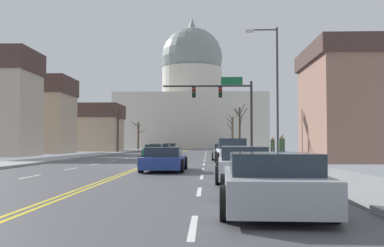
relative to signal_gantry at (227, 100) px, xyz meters
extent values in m
cube|color=#4A4A4F|center=(-5.42, -12.31, -5.18)|extent=(14.00, 180.00, 0.06)
cube|color=yellow|center=(-5.54, -12.31, -5.15)|extent=(0.10, 176.40, 0.00)
cube|color=yellow|center=(-5.30, -12.31, -5.15)|extent=(0.10, 176.40, 0.00)
cube|color=silver|center=(-1.92, -31.21, -5.15)|extent=(0.12, 2.20, 0.00)
cube|color=silver|center=(-1.92, -26.01, -5.15)|extent=(0.12, 2.20, 0.00)
cube|color=silver|center=(-1.92, -20.81, -5.15)|extent=(0.12, 2.20, 0.00)
cube|color=silver|center=(-1.92, -15.61, -5.15)|extent=(0.12, 2.20, 0.00)
cube|color=silver|center=(-1.92, -10.41, -5.15)|extent=(0.12, 2.20, 0.00)
cube|color=silver|center=(-1.92, -5.21, -5.15)|extent=(0.12, 2.20, 0.00)
cube|color=silver|center=(-1.92, -0.01, -5.15)|extent=(0.12, 2.20, 0.00)
cube|color=silver|center=(-1.92, 5.19, -5.15)|extent=(0.12, 2.20, 0.00)
cube|color=silver|center=(-1.92, 10.39, -5.15)|extent=(0.12, 2.20, 0.00)
cube|color=silver|center=(-1.92, 15.59, -5.15)|extent=(0.12, 2.20, 0.00)
cube|color=silver|center=(-1.92, 20.79, -5.15)|extent=(0.12, 2.20, 0.00)
cube|color=silver|center=(-1.92, 25.99, -5.15)|extent=(0.12, 2.20, 0.00)
cube|color=silver|center=(-1.92, 31.19, -5.15)|extent=(0.12, 2.20, 0.00)
cube|color=silver|center=(-1.92, 36.39, -5.15)|extent=(0.12, 2.20, 0.00)
cube|color=silver|center=(-1.92, 41.59, -5.15)|extent=(0.12, 2.20, 0.00)
cube|color=silver|center=(-1.92, 46.79, -5.15)|extent=(0.12, 2.20, 0.00)
cube|color=silver|center=(-1.92, 51.99, -5.15)|extent=(0.12, 2.20, 0.00)
cube|color=silver|center=(-8.92, -20.81, -5.15)|extent=(0.12, 2.20, 0.00)
cube|color=silver|center=(-8.92, -15.61, -5.15)|extent=(0.12, 2.20, 0.00)
cube|color=silver|center=(-8.92, -10.41, -5.15)|extent=(0.12, 2.20, 0.00)
cube|color=silver|center=(-8.92, -5.21, -5.15)|extent=(0.12, 2.20, 0.00)
cube|color=silver|center=(-8.92, -0.01, -5.15)|extent=(0.12, 2.20, 0.00)
cube|color=silver|center=(-8.92, 5.19, -5.15)|extent=(0.12, 2.20, 0.00)
cube|color=silver|center=(-8.92, 10.39, -5.15)|extent=(0.12, 2.20, 0.00)
cube|color=silver|center=(-8.92, 15.59, -5.15)|extent=(0.12, 2.20, 0.00)
cube|color=silver|center=(-8.92, 20.79, -5.15)|extent=(0.12, 2.20, 0.00)
cube|color=silver|center=(-8.92, 25.99, -5.15)|extent=(0.12, 2.20, 0.00)
cube|color=silver|center=(-8.92, 31.19, -5.15)|extent=(0.12, 2.20, 0.00)
cube|color=silver|center=(-8.92, 36.39, -5.15)|extent=(0.12, 2.20, 0.00)
cube|color=silver|center=(-8.92, 41.59, -5.15)|extent=(0.12, 2.20, 0.00)
cube|color=silver|center=(-8.92, 46.79, -5.15)|extent=(0.12, 2.20, 0.00)
cube|color=silver|center=(-8.92, 51.99, -5.15)|extent=(0.12, 2.20, 0.00)
cube|color=gray|center=(3.08, -12.31, -5.08)|extent=(3.00, 180.00, 0.14)
cube|color=gray|center=(-13.92, -12.31, -5.08)|extent=(3.00, 180.00, 0.14)
cylinder|color=#28282D|center=(2.18, 0.01, -1.68)|extent=(0.22, 0.22, 6.65)
cylinder|color=#28282D|center=(-1.72, 0.01, 1.25)|extent=(7.80, 0.16, 0.16)
cube|color=black|center=(-0.55, 0.01, 0.69)|extent=(0.32, 0.28, 0.92)
sphere|color=red|center=(-0.55, -0.15, 0.97)|extent=(0.22, 0.22, 0.22)
sphere|color=#332B05|center=(-0.55, -0.15, 0.69)|extent=(0.22, 0.22, 0.22)
sphere|color=black|center=(-0.55, -0.15, 0.41)|extent=(0.22, 0.22, 0.22)
cube|color=black|center=(-2.89, 0.01, 0.69)|extent=(0.32, 0.28, 0.92)
sphere|color=red|center=(-2.89, -0.15, 0.97)|extent=(0.22, 0.22, 0.22)
sphere|color=#332B05|center=(-2.89, -0.15, 0.69)|extent=(0.22, 0.22, 0.22)
sphere|color=black|center=(-2.89, -0.15, 0.41)|extent=(0.22, 0.22, 0.22)
cube|color=#146033|center=(0.46, 0.03, 1.70)|extent=(1.90, 0.06, 0.70)
cylinder|color=#333338|center=(2.78, -10.57, -0.68)|extent=(0.14, 0.14, 8.65)
cylinder|color=#333338|center=(1.90, -10.57, 3.49)|extent=(1.75, 0.09, 0.09)
cube|color=#B2B2AD|center=(1.03, -10.57, 3.42)|extent=(0.56, 0.24, 0.16)
cube|color=beige|center=(-5.42, 66.40, 1.02)|extent=(33.88, 23.67, 12.34)
cylinder|color=beige|center=(-5.42, 66.40, 10.67)|extent=(14.41, 14.41, 6.96)
sphere|color=gray|center=(-5.42, 66.40, 16.72)|extent=(14.65, 14.65, 14.65)
cone|color=gray|center=(-5.42, 66.40, 25.24)|extent=(1.80, 1.80, 2.40)
cube|color=#9EA3A8|center=(-0.29, -3.31, -4.65)|extent=(1.97, 4.39, 0.67)
cube|color=#232D38|center=(-0.30, -3.63, -4.09)|extent=(1.68, 1.91, 0.47)
cylinder|color=black|center=(-1.18, -1.94, -4.83)|extent=(0.24, 0.65, 0.64)
cylinder|color=black|center=(0.67, -1.99, -4.83)|extent=(0.24, 0.65, 0.64)
cylinder|color=black|center=(-1.25, -4.63, -4.83)|extent=(0.24, 0.65, 0.64)
cylinder|color=black|center=(0.60, -4.68, -4.83)|extent=(0.24, 0.65, 0.64)
cube|color=silver|center=(-0.05, -10.08, -4.55)|extent=(2.03, 5.80, 0.76)
cube|color=#1E2833|center=(-0.07, -9.28, -3.83)|extent=(1.80, 2.00, 0.68)
cube|color=silver|center=(0.00, -12.91, -4.06)|extent=(1.76, 0.14, 0.22)
cylinder|color=black|center=(-1.04, -8.37, -4.75)|extent=(0.30, 0.81, 0.80)
cylinder|color=black|center=(0.87, -8.33, -4.75)|extent=(0.30, 0.81, 0.80)
cylinder|color=black|center=(-0.97, -11.83, -4.75)|extent=(0.30, 0.81, 0.80)
cylinder|color=black|center=(0.94, -11.79, -4.75)|extent=(0.30, 0.81, 0.80)
cube|color=navy|center=(-3.81, -17.00, -4.71)|extent=(1.91, 4.58, 0.55)
cube|color=#232D38|center=(-3.81, -17.34, -4.21)|extent=(1.66, 1.95, 0.45)
cylinder|color=black|center=(-4.73, -15.57, -4.83)|extent=(0.23, 0.64, 0.64)
cylinder|color=black|center=(-2.86, -15.59, -4.83)|extent=(0.23, 0.64, 0.64)
cylinder|color=black|center=(-4.76, -18.40, -4.83)|extent=(0.23, 0.64, 0.64)
cylinder|color=black|center=(-2.89, -18.42, -4.83)|extent=(0.23, 0.64, 0.64)
cube|color=silver|center=(-0.40, -22.57, -4.67)|extent=(1.89, 4.66, 0.63)
cube|color=#232D38|center=(-0.41, -22.84, -4.13)|extent=(1.62, 2.31, 0.45)
cylinder|color=black|center=(-1.25, -21.11, -4.83)|extent=(0.24, 0.65, 0.64)
cylinder|color=black|center=(0.52, -21.16, -4.83)|extent=(0.24, 0.65, 0.64)
cylinder|color=black|center=(-1.32, -23.98, -4.83)|extent=(0.24, 0.65, 0.64)
cylinder|color=black|center=(0.45, -24.02, -4.83)|extent=(0.24, 0.65, 0.64)
cube|color=#9EA3A8|center=(-0.37, -29.25, -4.68)|extent=(2.03, 4.69, 0.62)
cube|color=#232D38|center=(-0.39, -29.69, -4.17)|extent=(1.73, 2.22, 0.41)
cylinder|color=black|center=(-1.26, -27.79, -4.83)|extent=(0.24, 0.65, 0.64)
cylinder|color=black|center=(0.62, -27.85, -4.83)|extent=(0.24, 0.65, 0.64)
cylinder|color=black|center=(-1.36, -30.66, -4.83)|extent=(0.24, 0.65, 0.64)
cylinder|color=black|center=(0.52, -30.72, -4.83)|extent=(0.24, 0.65, 0.64)
cube|color=#1E7247|center=(-6.98, 4.43, -4.69)|extent=(1.75, 4.30, 0.60)
cube|color=#232D38|center=(-6.98, 4.55, -4.17)|extent=(1.53, 1.94, 0.44)
cylinder|color=black|center=(-6.13, 3.09, -4.83)|extent=(0.22, 0.64, 0.64)
cylinder|color=black|center=(-7.85, 3.10, -4.83)|extent=(0.22, 0.64, 0.64)
cylinder|color=black|center=(-6.11, 5.76, -4.83)|extent=(0.22, 0.64, 0.64)
cylinder|color=black|center=(-7.84, 5.77, -4.83)|extent=(0.22, 0.64, 0.64)
cube|color=navy|center=(-7.02, 12.77, -4.70)|extent=(1.82, 4.59, 0.59)
cube|color=#232D38|center=(-7.02, 12.97, -4.17)|extent=(1.58, 2.20, 0.46)
cylinder|color=black|center=(-6.16, 11.35, -4.83)|extent=(0.23, 0.64, 0.64)
cylinder|color=black|center=(-7.92, 11.37, -4.83)|extent=(0.23, 0.64, 0.64)
cylinder|color=black|center=(-6.12, 14.17, -4.83)|extent=(0.23, 0.64, 0.64)
cylinder|color=black|center=(-7.88, 14.20, -4.83)|extent=(0.23, 0.64, 0.64)
cube|color=#9EA3A8|center=(-7.23, 25.29, -4.66)|extent=(1.86, 4.41, 0.66)
cube|color=#232D38|center=(-7.23, 25.58, -4.10)|extent=(1.63, 1.92, 0.44)
cylinder|color=black|center=(-6.31, 23.93, -4.83)|extent=(0.22, 0.64, 0.64)
cylinder|color=black|center=(-8.14, 23.93, -4.83)|extent=(0.22, 0.64, 0.64)
cylinder|color=black|center=(-6.32, 26.66, -4.83)|extent=(0.22, 0.64, 0.64)
cylinder|color=black|center=(-8.16, 26.65, -4.83)|extent=(0.22, 0.64, 0.64)
cube|color=#B71414|center=(-10.74, 36.51, -4.71)|extent=(1.80, 4.40, 0.56)
cube|color=#232D38|center=(-10.75, 36.82, -4.19)|extent=(1.57, 2.09, 0.47)
cylinder|color=black|center=(-9.85, 35.16, -4.83)|extent=(0.23, 0.64, 0.64)
cylinder|color=black|center=(-11.62, 35.15, -4.83)|extent=(0.23, 0.64, 0.64)
cylinder|color=black|center=(-9.87, 37.88, -4.83)|extent=(0.23, 0.64, 0.64)
cylinder|color=black|center=(-11.64, 37.86, -4.83)|extent=(0.23, 0.64, 0.64)
cube|color=tan|center=(-22.09, 32.03, -2.48)|extent=(12.22, 7.70, 5.34)
cube|color=#47332D|center=(-22.09, 32.03, 1.31)|extent=(12.71, 8.01, 2.23)
cube|color=tan|center=(-24.21, 16.76, -1.40)|extent=(9.65, 6.75, 7.50)
cube|color=#47332D|center=(-24.21, 16.76, 3.48)|extent=(10.04, 7.02, 2.27)
cylinder|color=brown|center=(2.68, 38.54, -2.12)|extent=(0.40, 0.40, 5.77)
cylinder|color=brown|center=(2.20, 38.54, -0.97)|extent=(1.04, 0.12, 1.53)
cylinder|color=brown|center=(3.36, 38.65, 0.79)|extent=(1.42, 0.29, 1.15)
cylinder|color=brown|center=(2.32, 38.18, -0.22)|extent=(0.83, 0.85, 0.94)
cylinder|color=brown|center=(2.38, 38.75, -0.13)|extent=(0.69, 0.51, 0.77)
cylinder|color=brown|center=(2.33, 37.90, 0.65)|extent=(0.79, 1.37, 1.11)
cylinder|color=brown|center=(2.15, 38.26, 0.02)|extent=(1.16, 0.69, 1.22)
cylinder|color=#423328|center=(-13.68, 19.34, -1.97)|extent=(0.28, 0.28, 6.07)
cylinder|color=#423328|center=(-13.94, 19.71, 0.16)|extent=(0.62, 0.82, 1.08)
cylinder|color=#423328|center=(-13.67, 19.76, 0.76)|extent=(0.11, 0.89, 0.92)
cylinder|color=#423328|center=(-14.06, 18.96, 0.37)|extent=(0.89, 0.89, 1.38)
cylinder|color=#423328|center=(-13.32, 18.80, -0.45)|extent=(0.83, 1.19, 1.55)
cylinder|color=#423328|center=(-13.97, 19.82, 0.59)|extent=(0.69, 1.04, 0.81)
cylinder|color=#423328|center=(-13.85, 19.87, 0.59)|extent=(0.43, 1.13, 1.22)
cylinder|color=#423328|center=(2.39, 17.10, -2.16)|extent=(0.25, 0.25, 5.71)
cylinder|color=#423328|center=(2.88, 17.20, -0.10)|extent=(1.07, 0.33, 1.50)
cylinder|color=#423328|center=(2.74, 17.45, 0.49)|extent=(0.82, 0.82, 1.46)
cylinder|color=#423328|center=(2.51, 16.74, -1.24)|extent=(0.32, 0.80, 1.26)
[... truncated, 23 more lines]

